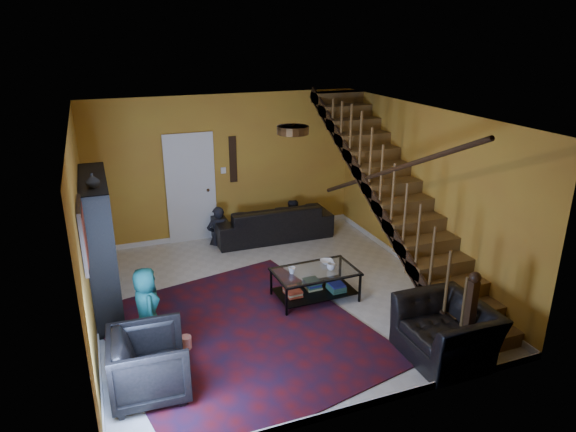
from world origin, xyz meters
The scene contains 21 objects.
floor centered at (0.00, 0.00, 0.00)m, with size 5.50×5.50×0.00m, color beige.
room centered at (-1.33, 1.33, 0.05)m, with size 5.50×5.50×5.50m.
staircase centered at (2.12, 0.00, 1.40)m, with size 0.95×5.02×3.18m.
bookshelf centered at (-2.40, 0.60, 0.96)m, with size 0.35×1.80×2.00m.
door centered at (-0.70, 2.73, 1.02)m, with size 0.82×0.05×2.05m, color silver.
framed_picture centered at (-2.57, -0.90, 1.75)m, with size 0.04×0.74×0.74m, color maroon.
wall_hanging centered at (0.15, 2.73, 1.55)m, with size 0.14×0.03×0.90m, color black.
ceiling_fixture centered at (0.00, -0.80, 2.74)m, with size 0.40×0.40×0.10m, color #3F2814.
rug centered at (-0.78, -0.85, 0.01)m, with size 3.17×3.63×0.02m, color #490D11.
sofa centered at (0.79, 2.30, 0.34)m, with size 2.31×0.90×0.67m, color black.
armchair_left centered at (-2.05, -1.64, 0.39)m, with size 0.84×0.86×0.78m, color black.
armchair_right centered at (1.50, -2.25, 0.36)m, with size 1.12×0.98×0.73m, color black.
person_adult_a centered at (-0.29, 2.35, 0.15)m, with size 0.44×0.29×1.21m, color black.
person_adult_b centered at (1.22, 2.35, 0.13)m, with size 0.56×0.44×1.16m, color black.
person_child centered at (-1.95, -0.64, 0.55)m, with size 0.54×0.35×1.10m, color #175955.
coffee_table centered at (0.57, -0.30, 0.28)m, with size 1.27×0.76×0.48m.
cup_a centered at (0.81, -0.36, 0.53)m, with size 0.13×0.13×0.10m, color #999999.
cup_b centered at (0.21, -0.26, 0.53)m, with size 0.11×0.11×0.10m, color #999999.
bowl centered at (0.84, -0.12, 0.50)m, with size 0.20×0.20×0.05m, color #999999.
vase centered at (-2.41, 0.10, 2.10)m, with size 0.18×0.18×0.19m, color #999999.
popcorn_bucket centered at (-1.53, -0.93, 0.10)m, with size 0.15×0.15×0.17m, color red.
Camera 1 is at (-2.33, -6.70, 3.91)m, focal length 32.00 mm.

